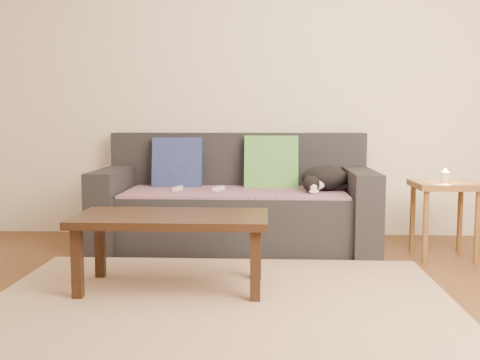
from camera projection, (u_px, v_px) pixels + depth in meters
The scene contains 13 objects.
ground at pixel (219, 312), 2.86m from camera, with size 4.50×4.50×0.00m, color brown.
back_wall at pixel (239, 81), 4.71m from camera, with size 4.50×0.04×2.60m, color beige.
sofa at pixel (236, 205), 4.39m from camera, with size 2.10×0.94×0.87m.
throw_blanket at pixel (235, 192), 4.29m from camera, with size 1.66×0.74×0.02m, color #4A2C52.
cushion_navy at pixel (177, 163), 4.55m from camera, with size 0.40×0.10×0.40m, color #161048.
cushion_green at pixel (271, 163), 4.51m from camera, with size 0.43×0.11×0.43m, color #0C524F.
cat at pixel (324, 179), 4.27m from camera, with size 0.45×0.43×0.19m.
wii_remote_a at pixel (178, 189), 4.28m from camera, with size 0.15×0.04×0.03m, color white.
wii_remote_b at pixel (218, 189), 4.28m from camera, with size 0.15×0.04×0.03m, color white.
side_table at pixel (444, 195), 3.96m from camera, with size 0.43×0.43×0.54m.
candle at pixel (445, 177), 3.95m from camera, with size 0.06×0.06×0.09m.
rug at pixel (221, 301), 3.01m from camera, with size 2.50×1.80×0.01m, color tan.
coffee_table at pixel (172, 224), 3.20m from camera, with size 1.10×0.55×0.44m.
Camera 1 is at (0.24, -2.77, 0.97)m, focal length 42.00 mm.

